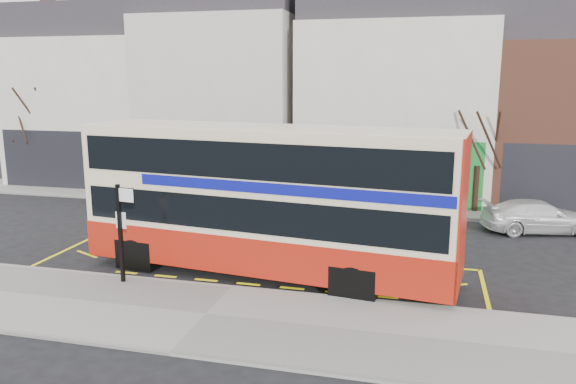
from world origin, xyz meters
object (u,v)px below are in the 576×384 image
(street_tree_right, at_px, (480,124))
(car_white, at_px, (539,217))
(bus_stop_post, at_px, (122,224))
(double_decker_bus, at_px, (268,199))
(street_tree_left, at_px, (33,100))
(car_silver, at_px, (135,190))
(car_grey, at_px, (231,200))

(street_tree_right, bearing_deg, car_white, -48.78)
(bus_stop_post, bearing_deg, double_decker_bus, 35.25)
(double_decker_bus, xyz_separation_m, car_white, (8.91, 7.25, -1.77))
(street_tree_left, height_order, street_tree_right, street_tree_left)
(double_decker_bus, bearing_deg, car_white, 46.09)
(bus_stop_post, xyz_separation_m, car_white, (12.68, 9.25, -1.26))
(car_silver, xyz_separation_m, street_tree_right, (15.67, 1.89, 3.32))
(bus_stop_post, height_order, car_grey, bus_stop_post)
(double_decker_bus, height_order, car_silver, double_decker_bus)
(car_grey, distance_m, car_white, 12.70)
(double_decker_bus, relative_size, car_white, 2.69)
(car_silver, height_order, car_grey, car_silver)
(double_decker_bus, bearing_deg, street_tree_left, 154.05)
(street_tree_right, bearing_deg, double_decker_bus, -124.47)
(car_grey, distance_m, street_tree_right, 11.34)
(car_white, height_order, street_tree_left, street_tree_left)
(car_grey, height_order, car_white, car_white)
(car_silver, bearing_deg, street_tree_right, -77.49)
(car_silver, bearing_deg, car_grey, -92.74)
(bus_stop_post, distance_m, car_grey, 9.20)
(double_decker_bus, relative_size, street_tree_right, 1.98)
(car_silver, bearing_deg, car_white, -86.38)
(car_silver, relative_size, car_grey, 1.06)
(bus_stop_post, relative_size, street_tree_right, 0.49)
(bus_stop_post, relative_size, car_white, 0.67)
(bus_stop_post, distance_m, street_tree_right, 15.90)
(bus_stop_post, distance_m, car_silver, 11.22)
(car_grey, distance_m, street_tree_left, 13.66)
(bus_stop_post, height_order, street_tree_left, street_tree_left)
(bus_stop_post, distance_m, car_white, 15.75)
(double_decker_bus, height_order, car_grey, double_decker_bus)
(bus_stop_post, xyz_separation_m, street_tree_right, (10.48, 11.76, 2.12))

